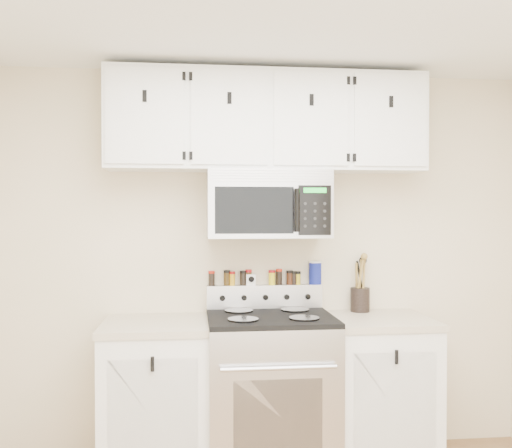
{
  "coord_description": "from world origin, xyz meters",
  "views": [
    {
      "loc": [
        -0.47,
        -2.01,
        1.57
      ],
      "look_at": [
        -0.09,
        1.45,
        1.51
      ],
      "focal_mm": 40.0,
      "sensor_mm": 36.0,
      "label": 1
    }
  ],
  "objects_px": {
    "range": "(270,391)",
    "utensil_crock": "(360,298)",
    "microwave": "(268,204)",
    "salt_canister": "(315,273)"
  },
  "relations": [
    {
      "from": "range",
      "to": "microwave",
      "type": "distance_m",
      "value": 1.15
    },
    {
      "from": "microwave",
      "to": "salt_canister",
      "type": "distance_m",
      "value": 0.59
    },
    {
      "from": "microwave",
      "to": "utensil_crock",
      "type": "xyz_separation_m",
      "value": [
        0.63,
        0.11,
        -0.62
      ]
    },
    {
      "from": "microwave",
      "to": "utensil_crock",
      "type": "bearing_deg",
      "value": 9.46
    },
    {
      "from": "utensil_crock",
      "to": "salt_canister",
      "type": "xyz_separation_m",
      "value": [
        -0.29,
        0.05,
        0.16
      ]
    },
    {
      "from": "microwave",
      "to": "salt_canister",
      "type": "xyz_separation_m",
      "value": [
        0.34,
        0.16,
        -0.45
      ]
    },
    {
      "from": "utensil_crock",
      "to": "microwave",
      "type": "bearing_deg",
      "value": -170.54
    },
    {
      "from": "range",
      "to": "utensil_crock",
      "type": "distance_m",
      "value": 0.85
    },
    {
      "from": "range",
      "to": "salt_canister",
      "type": "distance_m",
      "value": 0.82
    },
    {
      "from": "range",
      "to": "salt_canister",
      "type": "xyz_separation_m",
      "value": [
        0.34,
        0.28,
        0.69
      ]
    }
  ]
}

